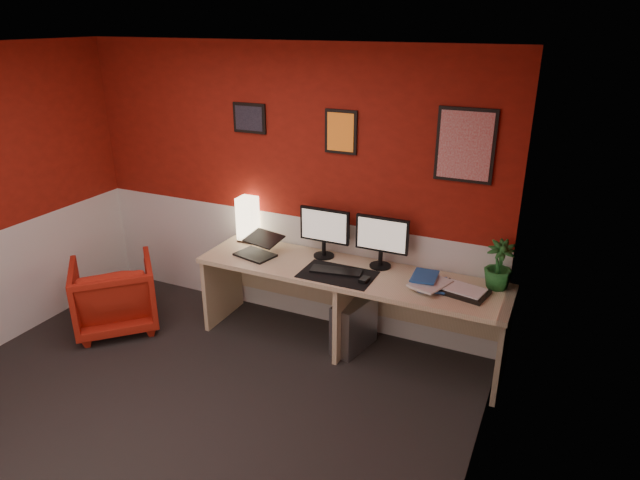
{
  "coord_description": "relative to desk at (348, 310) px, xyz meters",
  "views": [
    {
      "loc": [
        2.3,
        -2.46,
        2.68
      ],
      "look_at": [
        0.6,
        1.21,
        1.05
      ],
      "focal_mm": 31.25,
      "sensor_mm": 36.0,
      "label": 1
    }
  ],
  "objects": [
    {
      "name": "wainscot_back",
      "position": [
        -0.77,
        0.34,
        0.14
      ],
      "size": [
        4.0,
        0.01,
        1.0
      ],
      "primitive_type": "cube",
      "color": "silver",
      "rests_on": "ground"
    },
    {
      "name": "wall_right",
      "position": [
        1.23,
        -1.41,
        0.89
      ],
      "size": [
        0.01,
        3.5,
        2.5
      ],
      "primitive_type": "cube",
      "color": "maroon",
      "rests_on": "ground"
    },
    {
      "name": "art_right",
      "position": [
        0.78,
        0.33,
        1.42
      ],
      "size": [
        0.44,
        0.02,
        0.56
      ],
      "primitive_type": "cube",
      "color": "red",
      "rests_on": "wall_back"
    },
    {
      "name": "armchair",
      "position": [
        -2.07,
        -0.56,
        -0.04
      ],
      "size": [
        0.99,
        0.99,
        0.65
      ],
      "primitive_type": "imported",
      "rotation": [
        0.0,
        0.0,
        3.92
      ],
      "color": "#A41D0E",
      "rests_on": "ground"
    },
    {
      "name": "monitor_right",
      "position": [
        0.2,
        0.19,
        0.66
      ],
      "size": [
        0.45,
        0.06,
        0.58
      ],
      "primitive_type": "cube",
      "color": "black",
      "rests_on": "desk"
    },
    {
      "name": "keyboard",
      "position": [
        -0.09,
        -0.07,
        0.38
      ],
      "size": [
        0.44,
        0.21,
        0.02
      ],
      "primitive_type": "cube",
      "rotation": [
        0.0,
        0.0,
        0.17
      ],
      "color": "black",
      "rests_on": "desk_mat"
    },
    {
      "name": "art_center",
      "position": [
        -0.23,
        0.33,
        1.44
      ],
      "size": [
        0.28,
        0.02,
        0.36
      ],
      "primitive_type": "cube",
      "color": "orange",
      "rests_on": "wall_back"
    },
    {
      "name": "zen_tray",
      "position": [
        0.93,
        -0.0,
        0.38
      ],
      "size": [
        0.39,
        0.32,
        0.03
      ],
      "primitive_type": "cube",
      "rotation": [
        0.0,
        0.0,
        -0.21
      ],
      "color": "black",
      "rests_on": "desk"
    },
    {
      "name": "desk_mat",
      "position": [
        -0.06,
        -0.1,
        0.37
      ],
      "size": [
        0.6,
        0.38,
        0.01
      ],
      "primitive_type": "cube",
      "color": "black",
      "rests_on": "desk"
    },
    {
      "name": "mouse",
      "position": [
        0.18,
        -0.14,
        0.39
      ],
      "size": [
        0.07,
        0.11,
        0.03
      ],
      "primitive_type": "cube",
      "rotation": [
        0.0,
        0.0,
        -0.1
      ],
      "color": "black",
      "rests_on": "desk_mat"
    },
    {
      "name": "ground",
      "position": [
        -0.77,
        -1.41,
        -0.36
      ],
      "size": [
        4.0,
        3.5,
        0.01
      ],
      "primitive_type": "cube",
      "color": "black",
      "rests_on": "ground"
    },
    {
      "name": "pc_tower",
      "position": [
        0.05,
        0.02,
        -0.14
      ],
      "size": [
        0.29,
        0.48,
        0.45
      ],
      "primitive_type": "cube",
      "rotation": [
        0.0,
        0.0,
        -0.21
      ],
      "color": "#99999E",
      "rests_on": "ground"
    },
    {
      "name": "book_bottom",
      "position": [
        0.58,
        -0.01,
        0.38
      ],
      "size": [
        0.26,
        0.32,
        0.03
      ],
      "primitive_type": "imported",
      "rotation": [
        0.0,
        0.0,
        0.17
      ],
      "color": "#22539F",
      "rests_on": "desk"
    },
    {
      "name": "ceiling",
      "position": [
        -0.77,
        -1.41,
        2.13
      ],
      "size": [
        4.0,
        3.5,
        0.01
      ],
      "primitive_type": "cube",
      "color": "white",
      "rests_on": "ground"
    },
    {
      "name": "book_middle",
      "position": [
        0.57,
        0.01,
        0.4
      ],
      "size": [
        0.32,
        0.37,
        0.02
      ],
      "primitive_type": "imported",
      "rotation": [
        0.0,
        0.0,
        -0.34
      ],
      "color": "silver",
      "rests_on": "book_bottom"
    },
    {
      "name": "wall_back",
      "position": [
        -0.77,
        0.34,
        0.89
      ],
      "size": [
        4.0,
        0.01,
        2.5
      ],
      "primitive_type": "cube",
      "color": "maroon",
      "rests_on": "ground"
    },
    {
      "name": "book_top",
      "position": [
        0.53,
        0.02,
        0.43
      ],
      "size": [
        0.21,
        0.27,
        0.02
      ],
      "primitive_type": "imported",
      "rotation": [
        0.0,
        0.0,
        0.06
      ],
      "color": "#22539F",
      "rests_on": "book_middle"
    },
    {
      "name": "art_left",
      "position": [
        -1.1,
        0.33,
        1.49
      ],
      "size": [
        0.32,
        0.02,
        0.26
      ],
      "primitive_type": "cube",
      "color": "black",
      "rests_on": "wall_back"
    },
    {
      "name": "desk",
      "position": [
        0.0,
        0.0,
        0.0
      ],
      "size": [
        2.6,
        0.65,
        0.73
      ],
      "primitive_type": "cube",
      "color": "tan",
      "rests_on": "ground"
    },
    {
      "name": "laptop",
      "position": [
        -0.87,
        -0.05,
        0.47
      ],
      "size": [
        0.37,
        0.3,
        0.22
      ],
      "primitive_type": "cube",
      "rotation": [
        0.0,
        0.0,
        -0.23
      ],
      "color": "black",
      "rests_on": "desk"
    },
    {
      "name": "potted_plant",
      "position": [
        1.14,
        0.2,
        0.56
      ],
      "size": [
        0.24,
        0.24,
        0.38
      ],
      "primitive_type": "imported",
      "rotation": [
        0.0,
        0.0,
        0.15
      ],
      "color": "#19591E",
      "rests_on": "desk"
    },
    {
      "name": "shoji_lamp",
      "position": [
        -1.11,
        0.23,
        0.56
      ],
      "size": [
        0.16,
        0.16,
        0.4
      ],
      "primitive_type": "cube",
      "color": "#FFE5B2",
      "rests_on": "desk"
    },
    {
      "name": "wainscot_right",
      "position": [
        1.22,
        -1.41,
        0.14
      ],
      "size": [
        0.01,
        3.5,
        1.0
      ],
      "primitive_type": "cube",
      "color": "silver",
      "rests_on": "ground"
    },
    {
      "name": "monitor_left",
      "position": [
        -0.31,
        0.19,
        0.66
      ],
      "size": [
        0.45,
        0.06,
        0.58
      ],
      "primitive_type": "cube",
      "color": "black",
      "rests_on": "desk"
    }
  ]
}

